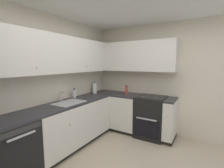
% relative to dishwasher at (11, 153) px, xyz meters
% --- Properties ---
extents(wall_back, '(4.00, 0.05, 2.56)m').
position_rel_dishwasher_xyz_m(wall_back, '(0.75, 0.33, 0.84)').
color(wall_back, beige).
rests_on(wall_back, ground_plane).
extents(wall_right, '(0.05, 3.69, 2.56)m').
position_rel_dishwasher_xyz_m(wall_right, '(2.73, -1.49, 0.84)').
color(wall_right, beige).
rests_on(wall_right, ground_plane).
extents(dishwasher, '(0.60, 0.63, 0.88)m').
position_rel_dishwasher_xyz_m(dishwasher, '(0.00, 0.00, 0.00)').
color(dishwasher, black).
rests_on(dishwasher, ground_plane).
extents(lower_cabinets_back, '(1.80, 0.62, 0.88)m').
position_rel_dishwasher_xyz_m(lower_cabinets_back, '(1.20, 0.00, 0.00)').
color(lower_cabinets_back, silver).
rests_on(lower_cabinets_back, ground_plane).
extents(countertop_back, '(3.00, 0.60, 0.03)m').
position_rel_dishwasher_xyz_m(countertop_back, '(1.20, 0.00, 0.46)').
color(countertop_back, '#2D2D33').
rests_on(countertop_back, lower_cabinets_back).
extents(lower_cabinets_right, '(0.62, 1.44, 0.88)m').
position_rel_dishwasher_xyz_m(lower_cabinets_right, '(2.41, -0.86, 0.00)').
color(lower_cabinets_right, silver).
rests_on(lower_cabinets_right, ground_plane).
extents(countertop_right, '(0.60, 1.44, 0.03)m').
position_rel_dishwasher_xyz_m(countertop_right, '(2.40, -0.86, 0.46)').
color(countertop_right, '#2D2D33').
rests_on(countertop_right, lower_cabinets_right).
extents(oven_range, '(0.68, 0.62, 1.06)m').
position_rel_dishwasher_xyz_m(oven_range, '(2.42, -1.22, 0.02)').
color(oven_range, black).
rests_on(oven_range, ground_plane).
extents(upper_cabinets_back, '(2.68, 0.34, 0.69)m').
position_rel_dishwasher_xyz_m(upper_cabinets_back, '(1.04, 0.14, 1.38)').
color(upper_cabinets_back, silver).
extents(upper_cabinets_right, '(0.32, 1.99, 0.69)m').
position_rel_dishwasher_xyz_m(upper_cabinets_right, '(2.54, -0.69, 1.38)').
color(upper_cabinets_right, silver).
extents(sink, '(0.57, 0.40, 0.10)m').
position_rel_dishwasher_xyz_m(sink, '(1.08, -0.03, 0.43)').
color(sink, '#B7B7BC').
rests_on(sink, countertop_back).
extents(faucet, '(0.07, 0.16, 0.20)m').
position_rel_dishwasher_xyz_m(faucet, '(1.08, 0.18, 0.60)').
color(faucet, silver).
rests_on(faucet, countertop_back).
extents(soap_bottle, '(0.06, 0.06, 0.21)m').
position_rel_dishwasher_xyz_m(soap_bottle, '(1.45, 0.18, 0.57)').
color(soap_bottle, silver).
rests_on(soap_bottle, countertop_back).
extents(paper_towel_roll, '(0.11, 0.11, 0.31)m').
position_rel_dishwasher_xyz_m(paper_towel_roll, '(2.13, 0.16, 0.60)').
color(paper_towel_roll, white).
rests_on(paper_towel_roll, countertop_back).
extents(oil_bottle, '(0.08, 0.08, 0.22)m').
position_rel_dishwasher_xyz_m(oil_bottle, '(2.40, -0.60, 0.57)').
color(oil_bottle, '#BF4C3F').
rests_on(oil_bottle, countertop_right).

